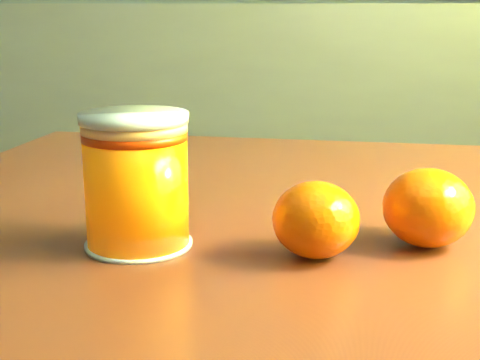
{
  "coord_description": "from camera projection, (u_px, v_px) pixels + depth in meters",
  "views": [
    {
      "loc": [
        0.79,
        -0.4,
        0.89
      ],
      "look_at": [
        0.76,
        0.07,
        0.76
      ],
      "focal_mm": 50.0,
      "sensor_mm": 36.0,
      "label": 1
    }
  ],
  "objects": [
    {
      "name": "kitchen_counter",
      "position": [
        6.0,
        164.0,
        1.95
      ],
      "size": [
        3.15,
        0.6,
        0.9
      ],
      "primitive_type": "cube",
      "color": "#4E4E53",
      "rests_on": "ground"
    },
    {
      "name": "table",
      "position": [
        400.0,
        316.0,
        0.59
      ],
      "size": [
        1.03,
        0.78,
        0.72
      ],
      "rotation": [
        0.0,
        0.0,
        -0.12
      ],
      "color": "maroon",
      "rests_on": "ground"
    },
    {
      "name": "juice_glass",
      "position": [
        136.0,
        182.0,
        0.49
      ],
      "size": [
        0.08,
        0.08,
        0.1
      ],
      "rotation": [
        0.0,
        0.0,
        -0.15
      ],
      "color": "#FF6E05",
      "rests_on": "table"
    },
    {
      "name": "orange_front",
      "position": [
        316.0,
        220.0,
        0.47
      ],
      "size": [
        0.07,
        0.07,
        0.05
      ],
      "primitive_type": "ellipsoid",
      "rotation": [
        0.0,
        0.0,
        -0.21
      ],
      "color": "#DF5404",
      "rests_on": "table"
    },
    {
      "name": "orange_back",
      "position": [
        428.0,
        208.0,
        0.49
      ],
      "size": [
        0.07,
        0.07,
        0.06
      ],
      "primitive_type": "ellipsoid",
      "rotation": [
        0.0,
        0.0,
        0.09
      ],
      "color": "#DF5404",
      "rests_on": "table"
    }
  ]
}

